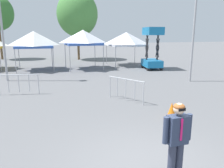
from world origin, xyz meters
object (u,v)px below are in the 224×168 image
(scissor_lift, at_px, (152,56))
(person_foreground, at_px, (177,138))
(tree_behind_tents_center, at_px, (77,14))
(light_pole_near_lift, at_px, (196,4))
(crowd_barrier_near_person, at_px, (18,80))
(canopy_tent_behind_left, at_px, (34,39))
(canopy_tent_behind_right, at_px, (83,37))
(canopy_tent_left_of_center, at_px, (126,39))
(traffic_cone_lot_center, at_px, (172,109))
(crowd_barrier_by_lift, at_px, (126,85))

(scissor_lift, height_order, person_foreground, scissor_lift)
(tree_behind_tents_center, bearing_deg, scissor_lift, -61.81)
(light_pole_near_lift, relative_size, crowd_barrier_near_person, 4.22)
(canopy_tent_behind_left, relative_size, scissor_lift, 0.91)
(canopy_tent_behind_right, xyz_separation_m, scissor_lift, (5.84, -2.00, -1.67))
(canopy_tent_left_of_center, bearing_deg, canopy_tent_behind_left, -177.41)
(canopy_tent_behind_right, height_order, canopy_tent_left_of_center, canopy_tent_behind_right)
(person_foreground, bearing_deg, traffic_cone_lot_center, 58.42)
(traffic_cone_lot_center, bearing_deg, canopy_tent_behind_left, 111.61)
(light_pole_near_lift, height_order, crowd_barrier_by_lift, light_pole_near_lift)
(canopy_tent_left_of_center, distance_m, scissor_lift, 3.58)
(canopy_tent_left_of_center, xyz_separation_m, scissor_lift, (1.34, -2.97, -1.47))
(canopy_tent_behind_left, xyz_separation_m, scissor_lift, (9.99, -2.58, -1.51))
(crowd_barrier_near_person, xyz_separation_m, traffic_cone_lot_center, (5.92, -5.11, -0.48))
(light_pole_near_lift, xyz_separation_m, tree_behind_tents_center, (-5.11, 15.05, 0.49))
(person_foreground, bearing_deg, scissor_lift, 64.30)
(scissor_lift, height_order, crowd_barrier_by_lift, scissor_lift)
(person_foreground, bearing_deg, canopy_tent_left_of_center, 72.29)
(scissor_lift, height_order, tree_behind_tents_center, tree_behind_tents_center)
(canopy_tent_behind_left, relative_size, tree_behind_tents_center, 0.41)
(canopy_tent_behind_left, bearing_deg, traffic_cone_lot_center, -68.39)
(light_pole_near_lift, distance_m, crowd_barrier_near_person, 11.43)
(scissor_lift, bearing_deg, crowd_barrier_near_person, -152.08)
(light_pole_near_lift, height_order, crowd_barrier_near_person, light_pole_near_lift)
(crowd_barrier_by_lift, bearing_deg, crowd_barrier_near_person, 151.28)
(canopy_tent_left_of_center, distance_m, tree_behind_tents_center, 8.07)
(canopy_tent_behind_left, xyz_separation_m, canopy_tent_behind_right, (4.16, -0.58, 0.16))
(canopy_tent_behind_right, xyz_separation_m, traffic_cone_lot_center, (1.12, -12.75, -2.53))
(crowd_barrier_by_lift, distance_m, traffic_cone_lot_center, 2.64)
(canopy_tent_behind_left, bearing_deg, person_foreground, -79.24)
(canopy_tent_behind_left, distance_m, scissor_lift, 10.43)
(canopy_tent_behind_left, xyz_separation_m, crowd_barrier_near_person, (-0.64, -8.22, -1.89))
(canopy_tent_behind_right, distance_m, person_foreground, 16.28)
(canopy_tent_behind_right, xyz_separation_m, crowd_barrier_by_lift, (0.14, -10.34, -2.05))
(canopy_tent_left_of_center, distance_m, traffic_cone_lot_center, 14.32)
(canopy_tent_left_of_center, bearing_deg, scissor_lift, -65.70)
(scissor_lift, bearing_deg, canopy_tent_left_of_center, 114.30)
(canopy_tent_behind_right, xyz_separation_m, tree_behind_tents_center, (0.73, 7.52, 2.63))
(person_foreground, distance_m, crowd_barrier_by_lift, 5.93)
(canopy_tent_behind_right, distance_m, crowd_barrier_near_person, 9.25)
(canopy_tent_left_of_center, xyz_separation_m, crowd_barrier_by_lift, (-4.36, -11.31, -1.86))
(canopy_tent_behind_left, relative_size, crowd_barrier_by_lift, 1.83)
(canopy_tent_behind_left, height_order, canopy_tent_behind_right, canopy_tent_behind_right)
(crowd_barrier_near_person, distance_m, traffic_cone_lot_center, 7.83)
(tree_behind_tents_center, bearing_deg, canopy_tent_left_of_center, -60.13)
(crowd_barrier_near_person, distance_m, crowd_barrier_by_lift, 5.63)
(tree_behind_tents_center, xyz_separation_m, crowd_barrier_near_person, (-5.53, -15.16, -4.68))
(person_foreground, bearing_deg, crowd_barrier_by_lift, 79.16)
(canopy_tent_behind_left, relative_size, canopy_tent_behind_right, 0.97)
(canopy_tent_behind_left, distance_m, person_foreground, 17.11)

